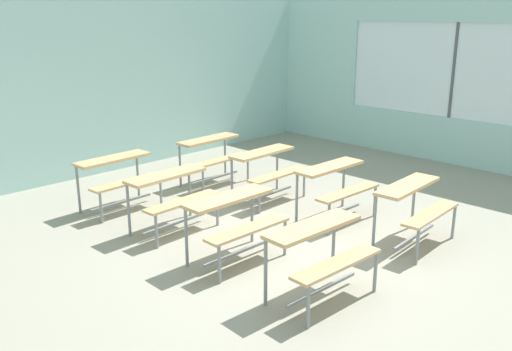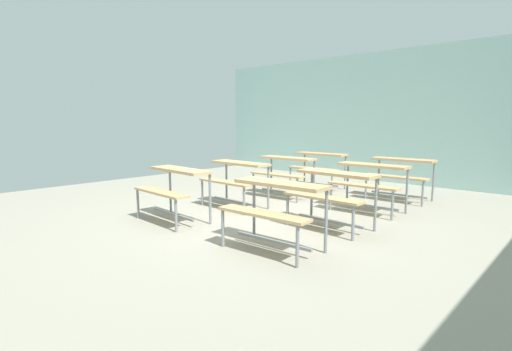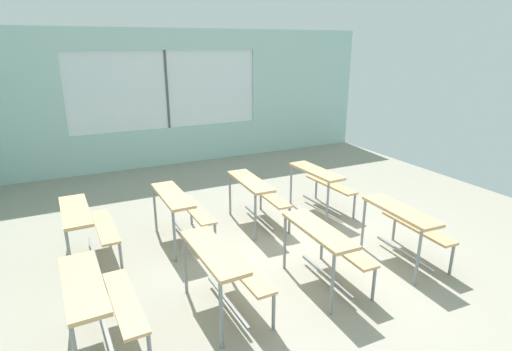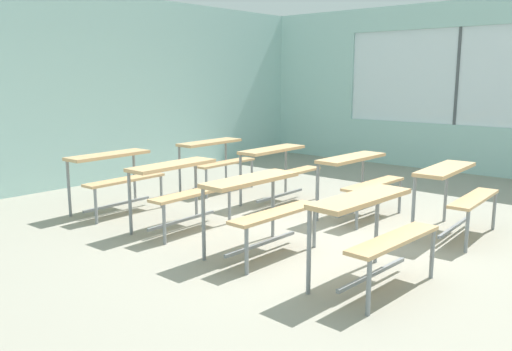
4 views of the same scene
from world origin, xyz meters
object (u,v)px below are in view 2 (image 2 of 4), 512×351
Objects in this scene: desk_bench_r2c0 at (284,167)px; desk_bench_r3c0 at (318,162)px; desk_bench_r1c0 at (235,173)px; desk_bench_r1c1 at (332,186)px; desk_bench_r0c1 at (275,199)px; desk_bench_r3c1 at (400,169)px; desk_bench_r0c0 at (174,182)px; desk_bench_r2c1 at (369,176)px.

desk_bench_r2c0 is 1.20m from desk_bench_r3c0.
desk_bench_r1c0 is at bearing -94.36° from desk_bench_r2c0.
desk_bench_r1c0 is 1.83m from desk_bench_r1c1.
desk_bench_r0c1 and desk_bench_r3c1 have the same top height.
desk_bench_r0c1 is (1.83, 0.01, 0.00)m from desk_bench_r0c0.
desk_bench_r1c1 and desk_bench_r2c1 have the same top height.
desk_bench_r0c1 is 1.01× the size of desk_bench_r1c1.
desk_bench_r3c0 is (0.01, 2.43, 0.00)m from desk_bench_r1c0.
desk_bench_r0c0 and desk_bench_r2c0 have the same top height.
desk_bench_r0c0 is at bearing -127.77° from desk_bench_r2c1.
desk_bench_r0c0 is 1.83m from desk_bench_r0c1.
desk_bench_r0c1 is at bearing -90.50° from desk_bench_r3c1.
desk_bench_r1c0 is 0.99× the size of desk_bench_r3c0.
desk_bench_r1c0 is 2.43m from desk_bench_r3c0.
desk_bench_r1c0 is at bearing 143.75° from desk_bench_r0c1.
desk_bench_r2c0 is 2.08m from desk_bench_r3c1.
desk_bench_r3c1 is at bearing 93.29° from desk_bench_r1c1.
desk_bench_r1c0 is (0.00, 1.21, 0.00)m from desk_bench_r0c0.
desk_bench_r1c0 is 2.98m from desk_bench_r3c1.
desk_bench_r1c0 and desk_bench_r3c1 have the same top height.
desk_bench_r1c1 is 1.00× the size of desk_bench_r2c1.
desk_bench_r1c1 is at bearing -89.92° from desk_bench_r3c1.
desk_bench_r1c1 is at bearing -55.61° from desk_bench_r3c0.
desk_bench_r3c1 is at bearing 54.69° from desk_bench_r1c0.
desk_bench_r1c0 is 2.13m from desk_bench_r2c1.
desk_bench_r1c0 is (-1.83, 1.20, 0.00)m from desk_bench_r0c1.
desk_bench_r3c1 is at bearing 66.81° from desk_bench_r0c0.
desk_bench_r3c1 is at bearing -3.22° from desk_bench_r3c0.
desk_bench_r0c0 is at bearing 177.46° from desk_bench_r0c1.
desk_bench_r3c0 is (-1.82, 2.46, 0.00)m from desk_bench_r1c1.
desk_bench_r0c1 is at bearing -32.22° from desk_bench_r1c0.
desk_bench_r0c1 is 1.01× the size of desk_bench_r2c0.
desk_bench_r0c1 and desk_bench_r2c0 have the same top height.
desk_bench_r2c0 is at bearing 177.18° from desk_bench_r2c1.
desk_bench_r0c0 is at bearing -89.08° from desk_bench_r1c0.
desk_bench_r0c0 is 1.01× the size of desk_bench_r3c0.
desk_bench_r2c1 is 0.99× the size of desk_bench_r3c0.
desk_bench_r2c1 is at bearing -91.29° from desk_bench_r3c1.
desk_bench_r3c0 and desk_bench_r3c1 have the same top height.
desk_bench_r1c1 is 1.00× the size of desk_bench_r2c0.
desk_bench_r0c0 and desk_bench_r1c0 have the same top height.
desk_bench_r3c1 is (-0.07, 2.42, 0.00)m from desk_bench_r1c1.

